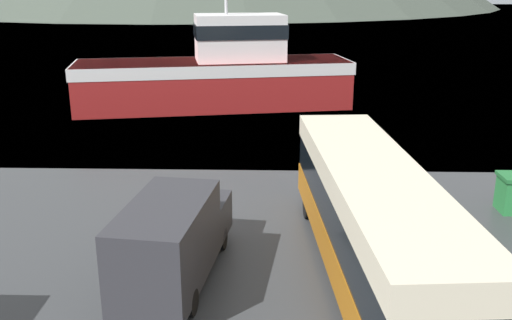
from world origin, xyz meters
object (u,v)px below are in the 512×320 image
at_px(delivery_van, 174,238).
at_px(fishing_boat, 218,72).
at_px(small_boat, 145,90).
at_px(tour_bus, 371,216).

distance_m(delivery_van, fishing_boat, 23.33).
bearing_deg(delivery_van, fishing_boat, 99.30).
xyz_separation_m(delivery_van, small_boat, (-6.66, 26.95, -0.93)).
relative_size(tour_bus, delivery_van, 2.01).
bearing_deg(small_boat, delivery_van, -75.32).
relative_size(fishing_boat, small_boat, 3.65).
height_order(fishing_boat, small_boat, fishing_boat).
relative_size(tour_bus, small_boat, 2.48).
bearing_deg(tour_bus, fishing_boat, 101.19).
distance_m(fishing_boat, small_boat, 7.08).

